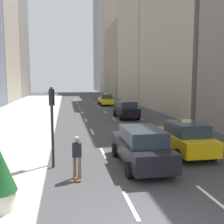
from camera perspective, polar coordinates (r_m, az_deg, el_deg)
name	(u,v)px	position (r m, az deg, el deg)	size (l,w,h in m)	color
sidewalk_left	(25,112)	(33.20, -18.43, -0.03)	(8.00, 66.00, 0.15)	#ADAAA3
lane_markings	(109,115)	(29.27, -0.67, -0.70)	(5.72, 56.00, 0.01)	white
building_row_right	(126,43)	(63.21, 3.04, 14.80)	(6.00, 98.81, 36.78)	slate
taxi_lead	(106,100)	(40.73, -1.39, 2.70)	(2.02, 4.40, 1.87)	yellow
taxi_second	(184,138)	(14.42, 15.45, -5.41)	(2.02, 4.40, 1.87)	yellow
sedan_black_near	(141,146)	(12.15, 6.27, -7.41)	(2.02, 4.99, 1.78)	black
sedan_silver_behind	(126,109)	(27.08, 3.09, 0.59)	(2.02, 4.93, 1.78)	black
skateboarder	(77,155)	(10.53, -7.66, -9.34)	(0.36, 0.80, 1.75)	brown
traffic_light_pole	(52,114)	(11.90, -12.93, -0.45)	(0.24, 0.42, 3.60)	black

